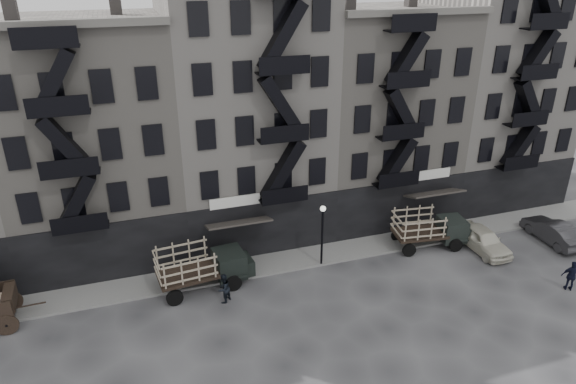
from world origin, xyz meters
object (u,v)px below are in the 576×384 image
object	(u,v)px
stake_truck_east	(431,226)
car_east	(483,239)
car_far	(553,231)
policeman	(572,276)
pedestrian_mid	(224,288)
stake_truck_west	(202,264)

from	to	relation	value
stake_truck_east	car_east	size ratio (longest dim) A/B	1.21
car_far	policeman	size ratio (longest dim) A/B	2.44
car_far	pedestrian_mid	xyz separation A→B (m)	(-23.25, 0.34, 0.14)
stake_truck_east	policeman	xyz separation A→B (m)	(5.15, -7.14, -0.57)
stake_truck_west	stake_truck_east	distance (m)	15.59
car_far	car_east	bearing A→B (deg)	-4.77
car_east	car_far	distance (m)	5.40
policeman	stake_truck_east	bearing A→B (deg)	-23.06
car_far	pedestrian_mid	size ratio (longest dim) A/B	2.58
stake_truck_west	policeman	world-z (taller)	stake_truck_west
car_east	policeman	size ratio (longest dim) A/B	2.39
stake_truck_west	car_far	xyz separation A→B (m)	(24.13, -2.17, -0.85)
stake_truck_west	pedestrian_mid	xyz separation A→B (m)	(0.88, -1.83, -0.71)
car_east	pedestrian_mid	bearing A→B (deg)	-179.52
pedestrian_mid	policeman	distance (m)	20.56
stake_truck_west	pedestrian_mid	distance (m)	2.15
stake_truck_east	policeman	distance (m)	8.82
car_east	pedestrian_mid	distance (m)	17.88
car_east	policeman	world-z (taller)	policeman
stake_truck_east	stake_truck_west	bearing A→B (deg)	-172.59
stake_truck_west	car_far	distance (m)	24.24
stake_truck_west	car_far	size ratio (longest dim) A/B	1.24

